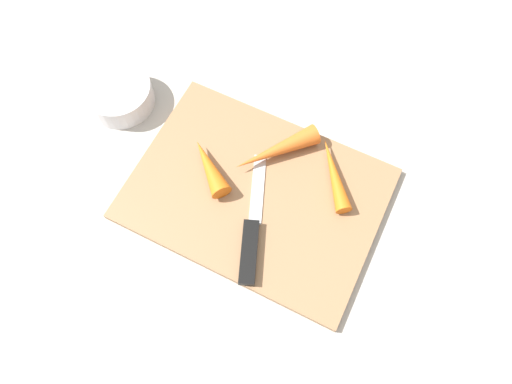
{
  "coord_description": "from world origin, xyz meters",
  "views": [
    {
      "loc": [
        0.12,
        -0.24,
        0.64
      ],
      "look_at": [
        0.0,
        0.0,
        0.01
      ],
      "focal_mm": 32.61,
      "sensor_mm": 36.0,
      "label": 1
    }
  ],
  "objects_px": {
    "carrot_medium": "(334,174)",
    "carrot_shortest": "(211,164)",
    "small_bowl": "(119,94)",
    "cutting_board": "(256,194)",
    "knife": "(250,243)",
    "carrot_longest": "(273,149)"
  },
  "relations": [
    {
      "from": "carrot_medium",
      "to": "carrot_shortest",
      "type": "relative_size",
      "value": 1.26
    },
    {
      "from": "carrot_shortest",
      "to": "cutting_board",
      "type": "bearing_deg",
      "value": -144.96
    },
    {
      "from": "cutting_board",
      "to": "carrot_shortest",
      "type": "distance_m",
      "value": 0.08
    },
    {
      "from": "carrot_longest",
      "to": "carrot_medium",
      "type": "relative_size",
      "value": 1.13
    },
    {
      "from": "carrot_shortest",
      "to": "carrot_medium",
      "type": "bearing_deg",
      "value": -119.73
    },
    {
      "from": "knife",
      "to": "carrot_medium",
      "type": "bearing_deg",
      "value": -45.43
    },
    {
      "from": "knife",
      "to": "carrot_longest",
      "type": "relative_size",
      "value": 1.46
    },
    {
      "from": "carrot_longest",
      "to": "small_bowl",
      "type": "relative_size",
      "value": 1.24
    },
    {
      "from": "cutting_board",
      "to": "knife",
      "type": "relative_size",
      "value": 1.86
    },
    {
      "from": "carrot_longest",
      "to": "knife",
      "type": "bearing_deg",
      "value": 51.35
    },
    {
      "from": "cutting_board",
      "to": "carrot_shortest",
      "type": "xyz_separation_m",
      "value": [
        -0.08,
        0.0,
        0.02
      ]
    },
    {
      "from": "carrot_longest",
      "to": "carrot_shortest",
      "type": "relative_size",
      "value": 1.42
    },
    {
      "from": "knife",
      "to": "cutting_board",
      "type": "bearing_deg",
      "value": -1.69
    },
    {
      "from": "knife",
      "to": "carrot_shortest",
      "type": "distance_m",
      "value": 0.13
    },
    {
      "from": "carrot_medium",
      "to": "small_bowl",
      "type": "relative_size",
      "value": 1.1
    },
    {
      "from": "small_bowl",
      "to": "cutting_board",
      "type": "bearing_deg",
      "value": -10.89
    },
    {
      "from": "carrot_longest",
      "to": "cutting_board",
      "type": "bearing_deg",
      "value": 42.52
    },
    {
      "from": "small_bowl",
      "to": "carrot_shortest",
      "type": "bearing_deg",
      "value": -13.83
    },
    {
      "from": "knife",
      "to": "carrot_shortest",
      "type": "relative_size",
      "value": 2.07
    },
    {
      "from": "cutting_board",
      "to": "carrot_medium",
      "type": "relative_size",
      "value": 3.06
    },
    {
      "from": "knife",
      "to": "small_bowl",
      "type": "xyz_separation_m",
      "value": [
        -0.3,
        0.13,
        0.0
      ]
    },
    {
      "from": "cutting_board",
      "to": "knife",
      "type": "height_order",
      "value": "knife"
    }
  ]
}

